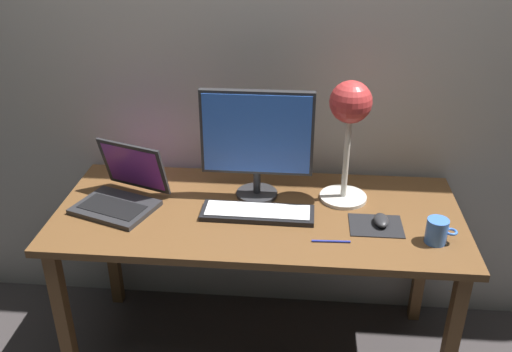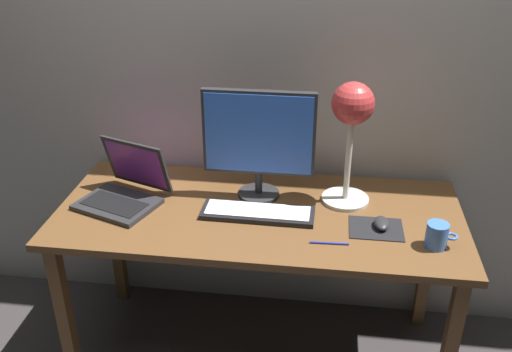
{
  "view_description": "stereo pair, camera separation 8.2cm",
  "coord_description": "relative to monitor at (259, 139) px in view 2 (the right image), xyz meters",
  "views": [
    {
      "loc": [
        0.16,
        -1.91,
        1.88
      ],
      "look_at": [
        -0.0,
        -0.05,
        0.92
      ],
      "focal_mm": 39.51,
      "sensor_mm": 36.0,
      "label": 1
    },
    {
      "loc": [
        0.24,
        -1.9,
        1.88
      ],
      "look_at": [
        -0.0,
        -0.05,
        0.92
      ],
      "focal_mm": 39.51,
      "sensor_mm": 36.0,
      "label": 2
    }
  ],
  "objects": [
    {
      "name": "ground_plane",
      "position": [
        0.02,
        -0.12,
        -1.0
      ],
      "size": [
        4.8,
        4.8,
        0.0
      ],
      "primitive_type": "plane",
      "color": "#383333",
      "rests_on": "ground"
    },
    {
      "name": "back_wall",
      "position": [
        0.02,
        0.28,
        0.3
      ],
      "size": [
        4.8,
        0.06,
        2.6
      ],
      "primitive_type": "cube",
      "color": "#A8A099",
      "rests_on": "ground"
    },
    {
      "name": "desk",
      "position": [
        0.02,
        -0.12,
        -0.34
      ],
      "size": [
        1.6,
        0.7,
        0.74
      ],
      "color": "brown",
      "rests_on": "ground"
    },
    {
      "name": "monitor",
      "position": [
        0.0,
        0.0,
        0.0
      ],
      "size": [
        0.45,
        0.17,
        0.46
      ],
      "color": "#28282B",
      "rests_on": "desk"
    },
    {
      "name": "keyboard_main",
      "position": [
        0.01,
        -0.16,
        -0.25
      ],
      "size": [
        0.44,
        0.15,
        0.03
      ],
      "color": "black",
      "rests_on": "desk"
    },
    {
      "name": "laptop",
      "position": [
        -0.53,
        -0.1,
        -0.19
      ],
      "size": [
        0.38,
        0.37,
        0.24
      ],
      "color": "#28282B",
      "rests_on": "desk"
    },
    {
      "name": "desk_lamp",
      "position": [
        0.36,
        0.0,
        0.11
      ],
      "size": [
        0.19,
        0.19,
        0.5
      ],
      "color": "beige",
      "rests_on": "desk"
    },
    {
      "name": "mousepad",
      "position": [
        0.47,
        -0.2,
        -0.26
      ],
      "size": [
        0.2,
        0.16,
        0.0
      ],
      "primitive_type": "cube",
      "color": "black",
      "rests_on": "desk"
    },
    {
      "name": "mouse",
      "position": [
        0.49,
        -0.19,
        -0.24
      ],
      "size": [
        0.06,
        0.1,
        0.03
      ],
      "primitive_type": "ellipsoid",
      "color": "#28282B",
      "rests_on": "mousepad"
    },
    {
      "name": "coffee_mug",
      "position": [
        0.67,
        -0.29,
        -0.21
      ],
      "size": [
        0.11,
        0.08,
        0.09
      ],
      "color": "#3F72CC",
      "rests_on": "desk"
    },
    {
      "name": "pen",
      "position": [
        0.3,
        -0.32,
        -0.25
      ],
      "size": [
        0.14,
        0.01,
        0.01
      ],
      "primitive_type": "cylinder",
      "rotation": [
        0.0,
        1.57,
        0.04
      ],
      "color": "#2633A5",
      "rests_on": "desk"
    }
  ]
}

